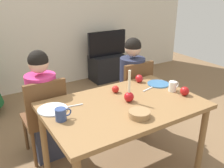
% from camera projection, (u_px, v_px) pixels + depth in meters
% --- Properties ---
extents(back_wall, '(6.40, 0.10, 2.60)m').
position_uv_depth(back_wall, '(35.00, 13.00, 4.05)').
color(back_wall, beige).
rests_on(back_wall, ground).
extents(dining_table, '(1.40, 0.90, 0.75)m').
position_uv_depth(dining_table, '(124.00, 112.00, 2.23)').
color(dining_table, olive).
rests_on(dining_table, ground).
extents(chair_left, '(0.40, 0.40, 0.90)m').
position_uv_depth(chair_left, '(45.00, 115.00, 2.50)').
color(chair_left, brown).
rests_on(chair_left, ground).
extents(chair_right, '(0.40, 0.40, 0.90)m').
position_uv_depth(chair_right, '(133.00, 91.00, 3.04)').
color(chair_right, brown).
rests_on(chair_right, ground).
extents(person_left_child, '(0.30, 0.30, 1.17)m').
position_uv_depth(person_left_child, '(44.00, 108.00, 2.51)').
color(person_left_child, '#33384C').
rests_on(person_left_child, ground).
extents(person_right_child, '(0.30, 0.30, 1.17)m').
position_uv_depth(person_right_child, '(132.00, 86.00, 3.05)').
color(person_right_child, '#33384C').
rests_on(person_right_child, ground).
extents(tv_stand, '(0.64, 0.40, 0.48)m').
position_uv_depth(tv_stand, '(107.00, 67.00, 4.79)').
color(tv_stand, black).
rests_on(tv_stand, ground).
extents(tv, '(0.79, 0.05, 0.46)m').
position_uv_depth(tv, '(107.00, 44.00, 4.61)').
color(tv, black).
rests_on(tv, tv_stand).
extents(candle_centerpiece, '(0.09, 0.09, 0.30)m').
position_uv_depth(candle_centerpiece, '(129.00, 95.00, 2.22)').
color(candle_centerpiece, red).
rests_on(candle_centerpiece, dining_table).
extents(plate_left, '(0.25, 0.25, 0.01)m').
position_uv_depth(plate_left, '(53.00, 109.00, 2.09)').
color(plate_left, silver).
rests_on(plate_left, dining_table).
extents(plate_right, '(0.23, 0.23, 0.01)m').
position_uv_depth(plate_right, '(158.00, 84.00, 2.62)').
color(plate_right, teal).
rests_on(plate_right, dining_table).
extents(mug_left, '(0.13, 0.09, 0.10)m').
position_uv_depth(mug_left, '(61.00, 114.00, 1.92)').
color(mug_left, '#33477F').
rests_on(mug_left, dining_table).
extents(mug_right, '(0.12, 0.08, 0.10)m').
position_uv_depth(mug_right, '(173.00, 86.00, 2.45)').
color(mug_right, white).
rests_on(mug_right, dining_table).
extents(fork_left, '(0.18, 0.04, 0.01)m').
position_uv_depth(fork_left, '(73.00, 106.00, 2.15)').
color(fork_left, silver).
rests_on(fork_left, dining_table).
extents(fork_right, '(0.18, 0.06, 0.01)m').
position_uv_depth(fork_right, '(149.00, 89.00, 2.50)').
color(fork_right, silver).
rests_on(fork_right, dining_table).
extents(bowl_walnuts, '(0.17, 0.17, 0.05)m').
position_uv_depth(bowl_walnuts, '(139.00, 114.00, 1.97)').
color(bowl_walnuts, '#99754C').
rests_on(bowl_walnuts, dining_table).
extents(apple_near_candle, '(0.08, 0.08, 0.08)m').
position_uv_depth(apple_near_candle, '(139.00, 78.00, 2.67)').
color(apple_near_candle, red).
rests_on(apple_near_candle, dining_table).
extents(apple_by_left_plate, '(0.09, 0.09, 0.09)m').
position_uv_depth(apple_by_left_plate, '(185.00, 91.00, 2.35)').
color(apple_by_left_plate, '#AC1516').
rests_on(apple_by_left_plate, dining_table).
extents(apple_by_right_mug, '(0.07, 0.07, 0.07)m').
position_uv_depth(apple_by_right_mug, '(115.00, 89.00, 2.42)').
color(apple_by_right_mug, red).
rests_on(apple_by_right_mug, dining_table).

